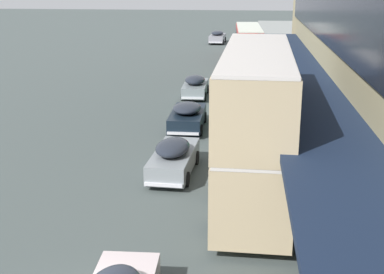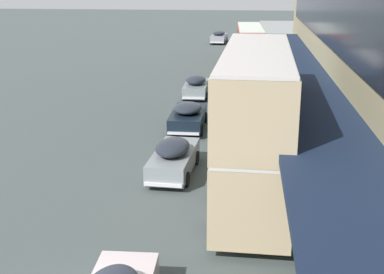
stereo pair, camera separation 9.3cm
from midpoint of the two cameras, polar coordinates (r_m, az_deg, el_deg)
transit_bus_kerbside_front at (r=35.33m, az=6.59°, el=6.08°), size 2.91×9.76×3.33m
transit_bus_kerbside_rear at (r=56.65m, az=6.24°, el=10.22°), size 3.00×10.75×3.30m
transit_bus_kerbside_far at (r=20.93m, az=6.87°, el=1.89°), size 3.09×11.00×5.86m
sedan_trailing_near at (r=38.65m, az=0.50°, el=5.43°), size 1.77×4.29×1.58m
sedan_second_near at (r=23.69m, az=-1.87°, el=-2.17°), size 2.01×4.74×1.62m
sedan_oncoming_front at (r=30.61m, az=-0.35°, el=2.27°), size 1.97×4.61×1.55m
sedan_lead_near at (r=69.02m, az=2.93°, el=10.61°), size 2.10×4.63×1.59m
pedestrian_at_kerb at (r=17.28m, az=14.53°, el=-8.99°), size 0.34×0.60×1.86m
fire_hydrant at (r=27.89m, az=12.07°, el=-0.20°), size 0.20×0.40×0.70m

